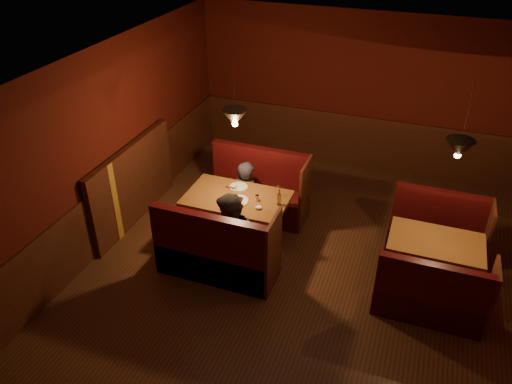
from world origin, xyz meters
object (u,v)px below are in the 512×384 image
(second_bench_far, at_px, (437,233))
(second_bench_near, at_px, (430,300))
(main_bench_near, at_px, (216,256))
(second_table, at_px, (434,252))
(main_table, at_px, (238,207))
(diner_a, at_px, (247,183))
(main_bench_far, at_px, (259,194))
(diner_b, at_px, (231,225))

(second_bench_far, distance_m, second_bench_near, 1.46)
(main_bench_near, xyz_separation_m, second_table, (2.78, 0.92, 0.15))
(main_bench_near, height_order, second_bench_far, main_bench_near)
(main_table, xyz_separation_m, second_bench_near, (2.82, -0.66, -0.31))
(diner_a, bearing_deg, main_bench_near, 117.63)
(main_bench_near, height_order, diner_a, diner_a)
(diner_a, bearing_deg, second_table, -165.93)
(main_bench_far, xyz_separation_m, second_bench_far, (2.81, -0.05, -0.05))
(main_bench_near, relative_size, second_bench_near, 1.22)
(main_bench_near, distance_m, second_bench_near, 2.81)
(main_table, relative_size, second_table, 1.23)
(second_bench_far, bearing_deg, second_table, -92.20)
(second_table, xyz_separation_m, second_bench_far, (0.03, 0.73, -0.20))
(second_table, height_order, second_bench_near, second_bench_near)
(main_bench_near, bearing_deg, diner_b, 50.67)
(main_bench_near, distance_m, diner_b, 0.50)
(second_bench_near, bearing_deg, main_bench_far, 151.75)
(second_bench_far, bearing_deg, second_bench_near, -90.00)
(second_table, relative_size, diner_a, 0.85)
(main_table, relative_size, main_bench_far, 0.91)
(main_table, bearing_deg, second_bench_far, 15.78)
(main_bench_far, bearing_deg, main_bench_near, -90.00)
(main_bench_far, bearing_deg, main_table, -91.14)
(second_table, bearing_deg, diner_a, 170.31)
(main_bench_near, bearing_deg, second_table, 18.34)
(second_bench_far, bearing_deg, main_table, -164.22)
(diner_b, bearing_deg, second_bench_near, 21.64)
(main_table, height_order, second_bench_near, main_table)
(second_bench_far, bearing_deg, diner_b, -151.17)
(main_bench_near, height_order, second_table, main_bench_near)
(diner_a, distance_m, diner_b, 1.25)
(diner_a, relative_size, diner_b, 0.91)
(main_bench_near, bearing_deg, diner_a, 93.87)
(second_table, distance_m, second_bench_far, 0.76)
(main_table, distance_m, main_bench_near, 0.89)
(main_bench_near, bearing_deg, second_bench_near, 3.92)
(main_bench_far, xyz_separation_m, second_bench_near, (2.81, -1.51, -0.05))
(diner_b, bearing_deg, main_table, 126.25)
(second_table, height_order, second_bench_far, second_bench_far)
(second_bench_near, xyz_separation_m, diner_a, (-2.90, 1.22, 0.41))
(main_bench_far, relative_size, second_bench_near, 1.22)
(main_bench_near, relative_size, second_table, 1.35)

